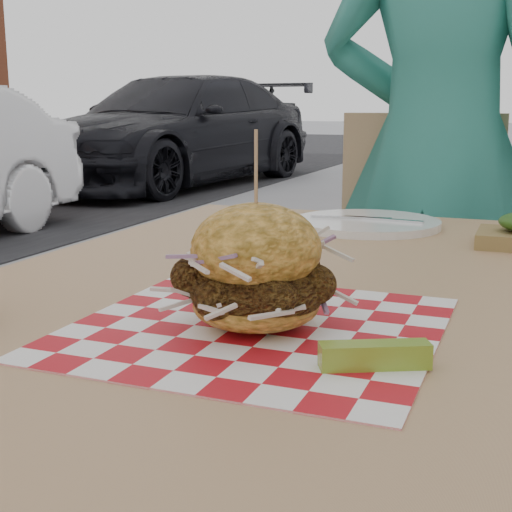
% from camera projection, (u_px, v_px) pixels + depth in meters
% --- Properties ---
extents(diner, '(0.65, 0.45, 1.72)m').
position_uv_depth(diner, '(437.00, 151.00, 1.79)').
color(diner, teal).
rests_on(diner, ground).
extents(car_dark, '(2.43, 4.77, 1.33)m').
position_uv_depth(car_dark, '(177.00, 130.00, 8.70)').
color(car_dark, black).
rests_on(car_dark, ground).
extents(patio_table, '(0.80, 1.20, 0.75)m').
position_uv_depth(patio_table, '(291.00, 337.00, 0.94)').
color(patio_table, tan).
rests_on(patio_table, ground).
extents(patio_chair, '(0.43, 0.44, 0.95)m').
position_uv_depth(patio_chair, '(410.00, 269.00, 1.85)').
color(patio_chair, tan).
rests_on(patio_chair, ground).
extents(paper_liner, '(0.36, 0.36, 0.00)m').
position_uv_depth(paper_liner, '(256.00, 327.00, 0.72)').
color(paper_liner, red).
rests_on(paper_liner, patio_table).
extents(sandwich, '(0.17, 0.17, 0.20)m').
position_uv_depth(sandwich, '(256.00, 274.00, 0.71)').
color(sandwich, gold).
rests_on(sandwich, paper_liner).
extents(pickle_spear, '(0.09, 0.06, 0.02)m').
position_uv_depth(pickle_spear, '(375.00, 355.00, 0.61)').
color(pickle_spear, '#8FA02E').
rests_on(pickle_spear, paper_liner).
extents(place_setting, '(0.27, 0.27, 0.02)m').
position_uv_depth(place_setting, '(367.00, 223.00, 1.32)').
color(place_setting, white).
rests_on(place_setting, patio_table).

